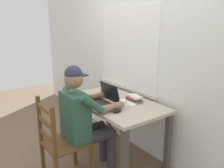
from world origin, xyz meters
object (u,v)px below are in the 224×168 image
(seated_person, at_px, (84,116))
(book_stack_main, at_px, (134,99))
(computer_mouse, at_px, (117,111))
(laptop, at_px, (104,100))
(desk, at_px, (115,110))
(wooden_chair, at_px, (61,143))
(coffee_mug_white, at_px, (123,104))
(coffee_mug_dark, at_px, (104,90))
(landscape_photo_print, at_px, (92,97))

(seated_person, height_order, book_stack_main, seated_person)
(computer_mouse, distance_m, book_stack_main, 0.39)
(laptop, bearing_deg, desk, 90.28)
(desk, height_order, wooden_chair, wooden_chair)
(coffee_mug_white, height_order, coffee_mug_dark, coffee_mug_dark)
(seated_person, xyz_separation_m, landscape_photo_print, (-0.33, 0.30, 0.07))
(computer_mouse, relative_size, coffee_mug_white, 0.84)
(laptop, distance_m, coffee_mug_dark, 0.38)
(coffee_mug_white, bearing_deg, desk, 165.16)
(coffee_mug_dark, height_order, landscape_photo_print, coffee_mug_dark)
(desk, bearing_deg, laptop, -89.72)
(desk, distance_m, computer_mouse, 0.37)
(desk, distance_m, laptop, 0.23)
(book_stack_main, bearing_deg, desk, -128.62)
(wooden_chair, bearing_deg, desk, 92.85)
(laptop, relative_size, coffee_mug_dark, 2.65)
(wooden_chair, bearing_deg, landscape_photo_print, 119.63)
(coffee_mug_white, height_order, book_stack_main, coffee_mug_white)
(coffee_mug_dark, bearing_deg, desk, -11.27)
(seated_person, xyz_separation_m, laptop, (-0.03, 0.27, 0.12))
(laptop, height_order, coffee_mug_dark, laptop)
(laptop, bearing_deg, landscape_photo_print, 173.85)
(seated_person, bearing_deg, book_stack_main, 80.20)
(wooden_chair, distance_m, book_stack_main, 0.95)
(desk, height_order, laptop, laptop)
(computer_mouse, relative_size, landscape_photo_print, 0.77)
(coffee_mug_dark, xyz_separation_m, landscape_photo_print, (0.01, -0.19, -0.05))
(wooden_chair, relative_size, laptop, 2.82)
(seated_person, relative_size, laptop, 3.74)
(computer_mouse, bearing_deg, wooden_chair, -116.05)
(laptop, distance_m, coffee_mug_white, 0.25)
(coffee_mug_dark, distance_m, landscape_photo_print, 0.19)
(desk, relative_size, coffee_mug_dark, 9.87)
(wooden_chair, bearing_deg, seated_person, 90.00)
(laptop, height_order, coffee_mug_white, laptop)
(wooden_chair, distance_m, computer_mouse, 0.66)
(coffee_mug_dark, bearing_deg, landscape_photo_print, -86.79)
(coffee_mug_white, bearing_deg, book_stack_main, 110.28)
(desk, height_order, book_stack_main, book_stack_main)
(seated_person, height_order, laptop, seated_person)
(computer_mouse, distance_m, landscape_photo_print, 0.59)
(wooden_chair, xyz_separation_m, coffee_mug_dark, (-0.34, 0.77, 0.34))
(landscape_photo_print, bearing_deg, seated_person, -34.41)
(desk, xyz_separation_m, laptop, (0.00, -0.16, 0.16))
(coffee_mug_white, distance_m, coffee_mug_dark, 0.55)
(wooden_chair, bearing_deg, book_stack_main, 83.26)
(desk, xyz_separation_m, computer_mouse, (0.29, -0.19, 0.13))
(computer_mouse, bearing_deg, coffee_mug_white, 116.47)
(coffee_mug_dark, distance_m, book_stack_main, 0.46)
(wooden_chair, xyz_separation_m, coffee_mug_white, (0.19, 0.65, 0.34))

